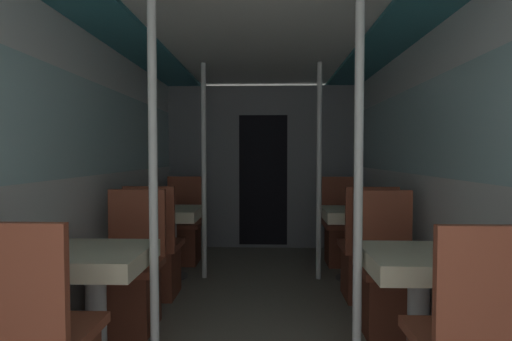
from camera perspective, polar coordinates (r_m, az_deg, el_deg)
The scene contains 18 objects.
wall_left at distance 3.62m, azimuth -20.40°, elevation 0.36°, with size 0.05×6.39×2.16m.
wall_right at distance 3.56m, azimuth 21.81°, elevation 0.31°, with size 0.05×6.39×2.16m.
ceiling_panel at distance 3.48m, azimuth 0.53°, elevation 18.19°, with size 2.59×6.39×0.07m.
bulkhead_far at distance 5.35m, azimuth 1.04°, elevation 0.43°, with size 2.54×0.09×2.16m.
dining_table_left_0 at distance 2.54m, azimuth -21.97°, elevation -13.10°, with size 0.59×0.59×0.71m.
chair_left_far_0 at distance 3.11m, azimuth -17.56°, elevation -15.51°, with size 0.43×0.43×0.99m.
support_pole_left_0 at distance 2.33m, azimuth -14.46°, elevation -1.96°, with size 0.05×0.05×2.16m.
dining_table_left_1 at distance 4.16m, azimuth -12.09°, elevation -6.95°, with size 0.59×0.59×0.71m.
chair_left_near_1 at distance 3.69m, azimuth -14.20°, elevation -12.62°, with size 0.43×0.43×0.99m.
chair_left_far_1 at distance 4.75m, azimuth -10.41°, elevation -9.23°, with size 0.43×0.43×0.99m.
support_pole_left_1 at distance 4.04m, azimuth -7.45°, elevation -0.13°, with size 0.05×0.05×2.16m.
dining_table_right_0 at distance 2.48m, azimuth 22.24°, elevation -13.48°, with size 0.59×0.59×0.71m.
chair_right_far_0 at distance 3.07m, azimuth 18.38°, elevation -15.81°, with size 0.43×0.43×0.99m.
support_pole_right_0 at distance 2.29m, azimuth 14.41°, elevation -2.03°, with size 0.05×0.05×2.16m.
dining_table_right_1 at distance 4.13m, azimuth 13.69°, elevation -7.05°, with size 0.59×0.59×0.71m.
chair_right_near_1 at distance 3.65m, azimuth 15.48°, elevation -12.80°, with size 0.43×0.43×0.99m.
chair_right_far_1 at distance 4.72m, azimuth 12.25°, elevation -9.32°, with size 0.43×0.43×0.99m.
support_pole_right_1 at distance 4.02m, azimuth 8.99°, elevation -0.15°, with size 0.05×0.05×2.16m.
Camera 1 is at (0.08, -1.55, 1.25)m, focal length 28.00 mm.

